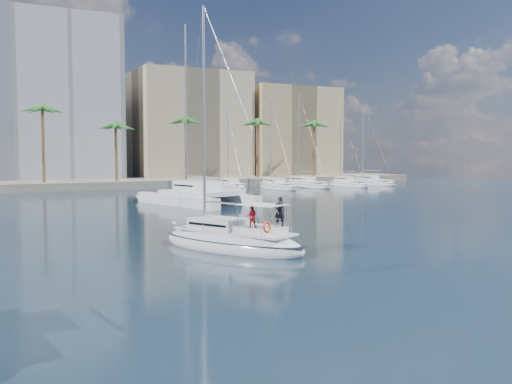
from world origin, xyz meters
TOP-DOWN VIEW (x-y plane):
  - ground at (0.00, 0.00)m, footprint 160.00×160.00m
  - quay at (0.00, 61.00)m, footprint 120.00×14.00m
  - building_beige at (22.00, 70.00)m, footprint 20.00×14.00m
  - building_tan_right at (42.00, 68.00)m, footprint 18.00×12.00m
  - palm_centre at (0.00, 57.00)m, footprint 3.60×3.60m
  - palm_right at (34.00, 57.00)m, footprint 3.60×3.60m
  - main_sloop at (-2.10, -0.01)m, footprint 6.99×10.24m
  - catamaran at (6.68, 27.08)m, footprint 9.70×14.44m
  - seagull at (-3.88, 4.73)m, footprint 1.05×0.45m
  - moored_yacht_a at (20.00, 47.00)m, footprint 3.37×9.52m
  - moored_yacht_b at (26.50, 45.00)m, footprint 3.32×10.83m
  - moored_yacht_c at (33.00, 47.00)m, footprint 3.98×12.33m
  - moored_yacht_d at (39.50, 45.00)m, footprint 3.52×9.55m
  - moored_yacht_e at (46.00, 47.00)m, footprint 4.61×11.11m

SIDE VIEW (x-z plane):
  - ground at x=0.00m, z-range 0.00..0.00m
  - moored_yacht_a at x=20.00m, z-range -5.95..5.95m
  - moored_yacht_b at x=26.50m, z-range -6.86..6.86m
  - moored_yacht_c at x=33.00m, z-range -7.77..7.77m
  - moored_yacht_d at x=39.50m, z-range -5.95..5.95m
  - moored_yacht_e at x=46.00m, z-range -6.86..6.86m
  - main_sloop at x=-2.10m, z-range -6.82..7.79m
  - quay at x=0.00m, z-range 0.00..1.20m
  - seagull at x=-3.88m, z-range 0.99..1.18m
  - catamaran at x=6.68m, z-range -8.38..10.73m
  - building_tan_right at x=42.00m, z-range 0.00..18.00m
  - building_beige at x=22.00m, z-range 0.00..20.00m
  - palm_centre at x=0.00m, z-range 4.13..16.43m
  - palm_right at x=34.00m, z-range 4.13..16.43m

